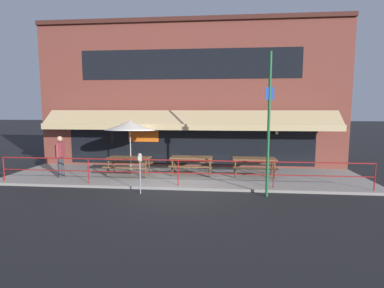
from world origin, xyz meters
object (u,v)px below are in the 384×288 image
(picnic_table_left, at_px, (129,161))
(pedestrian_walking, at_px, (60,154))
(patio_umbrella_left, at_px, (130,126))
(street_sign_pole, at_px, (269,124))
(picnic_table_centre, at_px, (191,160))
(picnic_table_right, at_px, (254,162))
(parking_meter_near, at_px, (140,161))

(picnic_table_left, xyz_separation_m, pedestrian_walking, (-2.69, -0.65, 0.35))
(patio_umbrella_left, height_order, street_sign_pole, street_sign_pole)
(picnic_table_centre, xyz_separation_m, street_sign_pole, (2.81, -2.68, 1.73))
(picnic_table_centre, distance_m, street_sign_pole, 4.25)
(patio_umbrella_left, height_order, pedestrian_walking, patio_umbrella_left)
(patio_umbrella_left, xyz_separation_m, street_sign_pole, (5.47, -2.58, 0.25))
(picnic_table_right, xyz_separation_m, pedestrian_walking, (-8.00, -0.98, 0.35))
(picnic_table_left, bearing_deg, patio_umbrella_left, 90.00)
(picnic_table_left, xyz_separation_m, picnic_table_centre, (2.66, 0.38, 0.00))
(picnic_table_left, height_order, pedestrian_walking, pedestrian_walking)
(picnic_table_right, xyz_separation_m, patio_umbrella_left, (-5.32, -0.04, 1.47))
(street_sign_pole, bearing_deg, picnic_table_left, 157.21)
(picnic_table_right, distance_m, patio_umbrella_left, 5.52)
(patio_umbrella_left, height_order, parking_meter_near, patio_umbrella_left)
(picnic_table_centre, relative_size, parking_meter_near, 1.27)
(pedestrian_walking, bearing_deg, street_sign_pole, -11.40)
(picnic_table_centre, bearing_deg, pedestrian_walking, -169.02)
(pedestrian_walking, relative_size, parking_meter_near, 1.20)
(picnic_table_right, distance_m, pedestrian_walking, 8.07)
(patio_umbrella_left, bearing_deg, pedestrian_walking, -160.78)
(picnic_table_right, bearing_deg, picnic_table_left, -176.51)
(picnic_table_right, distance_m, parking_meter_near, 5.00)
(pedestrian_walking, xyz_separation_m, street_sign_pole, (8.15, -1.64, 1.38))
(picnic_table_left, relative_size, picnic_table_centre, 1.00)
(picnic_table_centre, distance_m, parking_meter_near, 3.19)
(pedestrian_walking, distance_m, street_sign_pole, 8.43)
(parking_meter_near, relative_size, street_sign_pole, 0.30)
(patio_umbrella_left, distance_m, pedestrian_walking, 3.06)
(patio_umbrella_left, bearing_deg, picnic_table_centre, 2.17)
(picnic_table_left, bearing_deg, pedestrian_walking, -166.34)
(picnic_table_right, distance_m, street_sign_pole, 3.14)
(patio_umbrella_left, relative_size, pedestrian_walking, 1.39)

